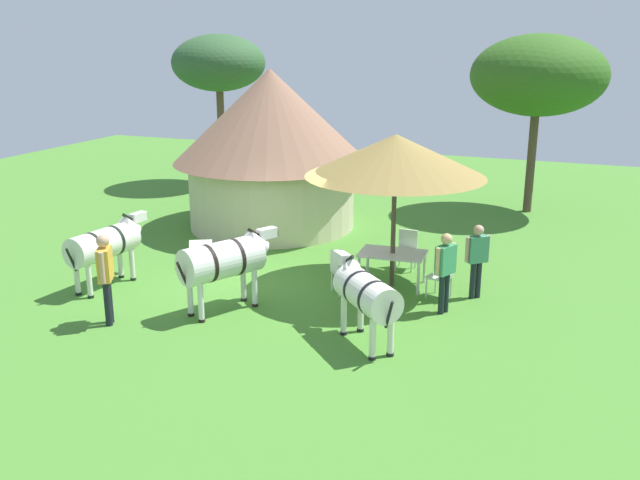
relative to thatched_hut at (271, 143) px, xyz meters
The scene contains 16 objects.
ground_plane 5.34m from the thatched_hut, 62.39° to the right, with size 36.00×36.00×0.00m, color #46802D.
thatched_hut is the anchor object (origin of this frame).
shade_umbrella 5.69m from the thatched_hut, 37.78° to the right, with size 3.76×3.76×3.26m.
patio_dining_table 5.91m from the thatched_hut, 37.78° to the right, with size 1.45×0.98×0.74m.
patio_chair_near_hut 5.91m from the thatched_hut, 50.29° to the right, with size 0.61×0.61×0.90m.
patio_chair_near_lawn 7.08m from the thatched_hut, 34.19° to the right, with size 0.53×0.55×0.90m.
patio_chair_east_end 5.33m from the thatched_hut, 26.59° to the right, with size 0.44×0.42×0.90m.
guest_beside_umbrella 7.35m from the thatched_hut, 29.64° to the right, with size 0.44×0.42×1.55m.
guest_behind_table 7.56m from the thatched_hut, 38.24° to the right, with size 0.37×0.53×1.61m.
standing_watcher 7.55m from the thatched_hut, 88.89° to the right, with size 0.41×0.56×1.74m.
striped_lounge_chair 4.74m from the thatched_hut, 87.24° to the right, with size 0.84×0.95×0.66m.
zebra_nearest_camera 8.24m from the thatched_hut, 53.29° to the right, with size 1.66×1.65×1.48m.
zebra_by_umbrella 6.07m from the thatched_hut, 101.38° to the right, with size 0.84×2.30×1.49m.
zebra_toward_hut 6.45m from the thatched_hut, 73.09° to the right, with size 1.39×2.08×1.57m.
acacia_tree_left_background 8.06m from the thatched_hut, 33.92° to the left, with size 3.92×3.92×5.25m.
acacia_tree_behind_hut 6.42m from the thatched_hut, 132.15° to the left, with size 3.24×3.24×5.24m.
Camera 1 is at (6.02, -12.98, 5.21)m, focal length 39.16 mm.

